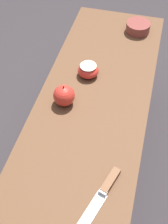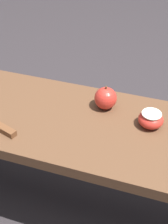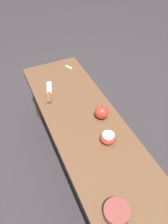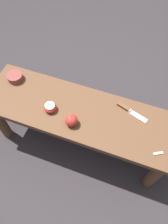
% 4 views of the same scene
% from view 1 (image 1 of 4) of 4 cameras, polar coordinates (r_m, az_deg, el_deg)
% --- Properties ---
extents(ground_plane, '(8.00, 8.00, 0.00)m').
position_cam_1_polar(ground_plane, '(1.51, 0.87, -11.20)').
color(ground_plane, '#2D282B').
extents(wooden_bench, '(1.30, 0.41, 0.47)m').
position_cam_1_polar(wooden_bench, '(1.20, 1.08, -2.51)').
color(wooden_bench, brown).
rests_on(wooden_bench, ground_plane).
extents(knife, '(0.22, 0.09, 0.02)m').
position_cam_1_polar(knife, '(0.95, 3.88, -13.91)').
color(knife, '#B7BABF').
rests_on(knife, wooden_bench).
extents(apple_whole, '(0.08, 0.08, 0.09)m').
position_cam_1_polar(apple_whole, '(1.12, -3.67, 3.01)').
color(apple_whole, red).
rests_on(apple_whole, wooden_bench).
extents(apple_cut, '(0.08, 0.08, 0.05)m').
position_cam_1_polar(apple_cut, '(1.24, 0.78, 7.64)').
color(apple_cut, red).
rests_on(apple_cut, wooden_bench).
extents(bowl, '(0.11, 0.11, 0.04)m').
position_cam_1_polar(bowl, '(1.49, 9.83, 15.02)').
color(bowl, brown).
rests_on(bowl, wooden_bench).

